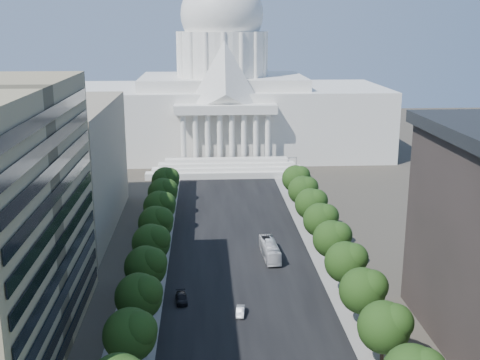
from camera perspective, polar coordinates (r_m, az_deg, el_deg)
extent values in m
cube|color=black|center=(139.06, -0.29, -5.58)|extent=(30.00, 260.00, 0.01)
cube|color=gray|center=(139.37, -8.15, -5.69)|extent=(8.00, 260.00, 0.02)
cube|color=gray|center=(141.34, 7.46, -5.37)|extent=(8.00, 260.00, 0.02)
cube|color=white|center=(228.14, -1.64, 5.72)|extent=(120.00, 50.00, 25.00)
cube|color=white|center=(226.31, -1.67, 9.35)|extent=(60.00, 40.00, 4.00)
cube|color=white|center=(200.27, -1.40, 6.77)|extent=(34.00, 8.00, 3.00)
cylinder|color=white|center=(225.59, -1.69, 11.88)|extent=(32.00, 32.00, 16.00)
ellipsoid|color=white|center=(225.32, -1.71, 15.43)|extent=(30.00, 30.00, 27.60)
cube|color=gray|center=(149.75, -19.19, 1.06)|extent=(38.00, 52.00, 30.00)
sphere|color=black|center=(87.74, -10.41, -14.23)|extent=(7.60, 7.60, 7.60)
sphere|color=black|center=(86.38, -9.60, -13.82)|extent=(5.32, 5.32, 5.32)
cylinder|color=#33261C|center=(100.45, -9.48, -13.27)|extent=(0.56, 0.56, 2.94)
sphere|color=black|center=(98.34, -9.60, -10.85)|extent=(7.60, 7.60, 7.60)
sphere|color=black|center=(97.04, -8.88, -10.44)|extent=(5.32, 5.32, 5.32)
cylinder|color=#33261C|center=(111.13, -8.86, -10.37)|extent=(0.56, 0.56, 2.94)
sphere|color=black|center=(109.23, -8.96, -8.14)|extent=(7.60, 7.60, 7.60)
sphere|color=black|center=(107.97, -8.31, -7.74)|extent=(5.32, 5.32, 5.32)
cylinder|color=#33261C|center=(122.06, -8.36, -7.99)|extent=(0.56, 0.56, 2.94)
sphere|color=black|center=(120.33, -8.44, -5.92)|extent=(7.60, 7.60, 7.60)
sphere|color=black|center=(119.12, -7.85, -5.53)|extent=(5.32, 5.32, 5.32)
cylinder|color=#33261C|center=(133.17, -7.94, -5.99)|extent=(0.56, 0.56, 2.94)
sphere|color=black|center=(131.59, -8.01, -4.08)|extent=(7.60, 7.60, 7.60)
sphere|color=black|center=(130.41, -7.47, -3.71)|extent=(5.32, 5.32, 5.32)
cylinder|color=#33261C|center=(144.43, -7.59, -4.31)|extent=(0.56, 0.56, 2.94)
sphere|color=black|center=(142.97, -7.66, -2.53)|extent=(7.60, 7.60, 7.60)
sphere|color=black|center=(141.82, -7.16, -2.17)|extent=(5.32, 5.32, 5.32)
cylinder|color=#33261C|center=(155.80, -7.30, -2.87)|extent=(0.56, 0.56, 2.94)
sphere|color=black|center=(154.45, -7.35, -1.21)|extent=(7.60, 7.60, 7.60)
sphere|color=black|center=(153.32, -6.89, -0.87)|extent=(5.32, 5.32, 5.32)
cylinder|color=#33261C|center=(167.25, -7.04, -1.63)|extent=(0.56, 0.56, 2.94)
sphere|color=black|center=(166.00, -7.09, -0.07)|extent=(7.60, 7.60, 7.60)
sphere|color=black|center=(164.89, -6.66, 0.25)|extent=(5.32, 5.32, 5.32)
cylinder|color=#33261C|center=(92.95, 13.30, -15.96)|extent=(0.56, 0.56, 2.94)
sphere|color=black|center=(90.67, 13.48, -13.40)|extent=(7.60, 7.60, 7.60)
sphere|color=black|center=(89.89, 14.50, -12.91)|extent=(5.32, 5.32, 5.32)
cylinder|color=#33261C|center=(103.02, 11.38, -12.62)|extent=(0.56, 0.56, 2.94)
sphere|color=black|center=(100.97, 11.51, -10.25)|extent=(7.60, 7.60, 7.60)
sphere|color=black|center=(100.17, 12.40, -9.79)|extent=(5.32, 5.32, 5.32)
cylinder|color=#33261C|center=(113.46, 9.84, -9.87)|extent=(0.56, 0.56, 2.94)
sphere|color=black|center=(111.60, 9.94, -7.68)|extent=(7.60, 7.60, 7.60)
sphere|color=black|center=(110.80, 10.73, -7.25)|extent=(5.32, 5.32, 5.32)
cylinder|color=#33261C|center=(124.18, 8.58, -7.59)|extent=(0.56, 0.56, 2.94)
sphere|color=black|center=(122.49, 8.66, -5.55)|extent=(7.60, 7.60, 7.60)
sphere|color=black|center=(121.69, 9.37, -5.15)|extent=(5.32, 5.32, 5.32)
cylinder|color=#33261C|center=(135.12, 7.54, -5.67)|extent=(0.56, 0.56, 2.94)
sphere|color=black|center=(133.57, 7.60, -3.78)|extent=(7.60, 7.60, 7.60)
sphere|color=black|center=(132.76, 8.25, -3.40)|extent=(5.32, 5.32, 5.32)
cylinder|color=#33261C|center=(146.23, 6.65, -4.04)|extent=(0.56, 0.56, 2.94)
sphere|color=black|center=(144.79, 6.71, -2.28)|extent=(7.60, 7.60, 7.60)
sphere|color=black|center=(143.99, 7.30, -1.92)|extent=(5.32, 5.32, 5.32)
cylinder|color=#33261C|center=(157.46, 5.90, -2.64)|extent=(0.56, 0.56, 2.94)
sphere|color=black|center=(156.13, 5.95, -0.99)|extent=(7.60, 7.60, 7.60)
sphere|color=black|center=(155.33, 6.49, -0.65)|extent=(5.32, 5.32, 5.32)
cylinder|color=#33261C|center=(168.81, 5.25, -1.42)|extent=(0.56, 0.56, 2.94)
sphere|color=black|center=(167.56, 5.29, 0.12)|extent=(7.60, 7.60, 7.60)
sphere|color=black|center=(166.76, 5.79, 0.44)|extent=(5.32, 5.32, 5.32)
cylinder|color=gray|center=(91.36, 15.15, -14.48)|extent=(0.18, 0.18, 9.00)
cylinder|color=gray|center=(89.01, 14.59, -12.13)|extent=(2.40, 0.14, 0.14)
sphere|color=gray|center=(88.73, 13.90, -12.24)|extent=(0.44, 0.44, 0.44)
cylinder|color=gray|center=(112.83, 11.15, -8.40)|extent=(0.18, 0.18, 9.00)
cylinder|color=gray|center=(110.94, 10.66, -6.39)|extent=(2.40, 0.14, 0.14)
sphere|color=gray|center=(110.71, 10.10, -6.46)|extent=(0.44, 0.44, 0.44)
cylinder|color=gray|center=(135.52, 8.54, -4.28)|extent=(0.18, 0.18, 9.00)
cylinder|color=gray|center=(133.95, 8.11, -2.56)|extent=(2.40, 0.14, 0.14)
sphere|color=gray|center=(133.76, 7.64, -2.61)|extent=(0.44, 0.44, 0.44)
cylinder|color=gray|center=(158.90, 6.70, -1.36)|extent=(0.18, 0.18, 9.00)
cylinder|color=gray|center=(157.56, 6.32, 0.14)|extent=(2.40, 0.14, 0.14)
sphere|color=gray|center=(157.41, 5.92, 0.10)|extent=(0.44, 0.44, 0.44)
cylinder|color=gray|center=(182.71, 5.34, 0.81)|extent=(0.18, 0.18, 9.00)
cylinder|color=gray|center=(181.55, 5.00, 2.13)|extent=(2.40, 0.14, 0.14)
sphere|color=gray|center=(181.41, 4.66, 2.09)|extent=(0.44, 0.44, 0.44)
imported|color=#999CA0|center=(104.67, 0.04, -12.35)|extent=(1.81, 4.06, 1.30)
imported|color=black|center=(109.42, -5.57, -11.12)|extent=(2.47, 5.10, 1.43)
imported|color=silver|center=(127.98, 2.84, -6.62)|extent=(3.58, 12.50, 3.44)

